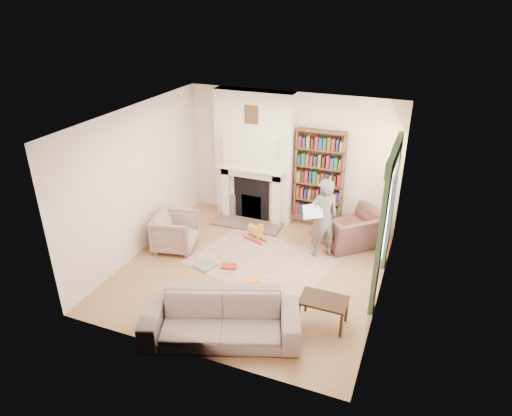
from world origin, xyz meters
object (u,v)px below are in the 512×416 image
at_px(paraffin_heater, 232,205).
at_px(armchair_left, 175,232).
at_px(armchair_reading, 352,229).
at_px(bookcase, 319,175).
at_px(man_reading, 323,218).
at_px(coffee_table, 323,311).
at_px(sofa, 221,319).
at_px(rocking_horse, 255,231).

bearing_deg(paraffin_heater, armchair_left, -104.29).
relative_size(armchair_left, paraffin_heater, 1.43).
relative_size(armchair_reading, armchair_left, 1.38).
bearing_deg(paraffin_heater, bookcase, 6.67).
relative_size(man_reading, coffee_table, 2.25).
xyz_separation_m(bookcase, paraffin_heater, (-1.88, -0.22, -0.90)).
relative_size(bookcase, coffee_table, 2.64).
distance_m(sofa, man_reading, 2.90).
bearing_deg(paraffin_heater, sofa, -67.85).
height_order(man_reading, paraffin_heater, man_reading).
height_order(coffee_table, rocking_horse, coffee_table).
bearing_deg(armchair_reading, bookcase, -73.83).
xyz_separation_m(armchair_reading, paraffin_heater, (-2.72, 0.31, -0.08)).
relative_size(bookcase, sofa, 0.82).
relative_size(armchair_left, coffee_table, 1.13).
relative_size(armchair_reading, paraffin_heater, 1.98).
bearing_deg(sofa, armchair_reading, 49.60).
bearing_deg(sofa, bookcase, 63.95).
xyz_separation_m(armchair_reading, rocking_horse, (-1.83, -0.54, -0.14)).
height_order(sofa, man_reading, man_reading).
relative_size(armchair_left, rocking_horse, 1.65).
distance_m(sofa, paraffin_heater, 3.96).
bearing_deg(sofa, man_reading, 53.93).
distance_m(bookcase, sofa, 4.00).
bearing_deg(armchair_left, armchair_reading, -78.29).
bearing_deg(armchair_reading, sofa, 28.21).
distance_m(bookcase, coffee_table, 3.32).
distance_m(man_reading, paraffin_heater, 2.50).
xyz_separation_m(bookcase, rocking_horse, (-0.99, -1.07, -0.96)).
bearing_deg(sofa, armchair_left, 114.05).
bearing_deg(coffee_table, bookcase, 106.72).
height_order(bookcase, armchair_reading, bookcase).
distance_m(armchair_left, paraffin_heater, 1.76).
distance_m(armchair_left, man_reading, 2.85).
height_order(armchair_left, paraffin_heater, armchair_left).
height_order(bookcase, rocking_horse, bookcase).
bearing_deg(armchair_left, rocking_horse, -69.34).
distance_m(sofa, coffee_table, 1.55).
xyz_separation_m(armchair_reading, coffee_table, (0.07, -2.53, -0.13)).
distance_m(man_reading, coffee_table, 2.07).
bearing_deg(bookcase, man_reading, -70.95).
bearing_deg(man_reading, bookcase, -107.11).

